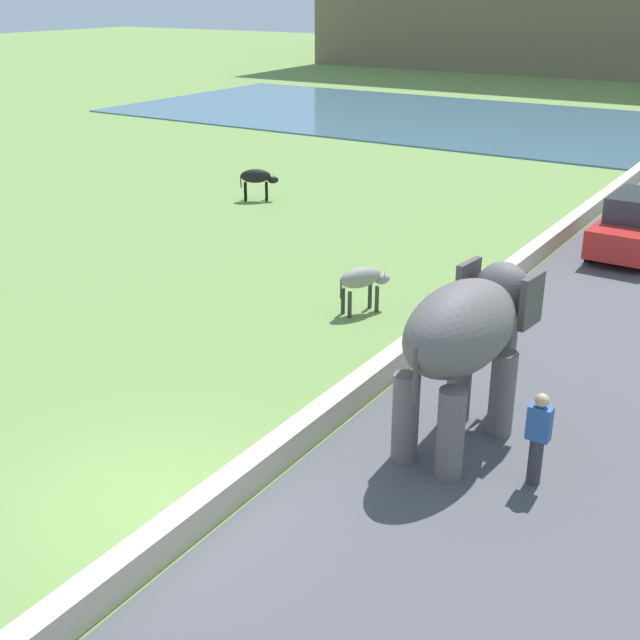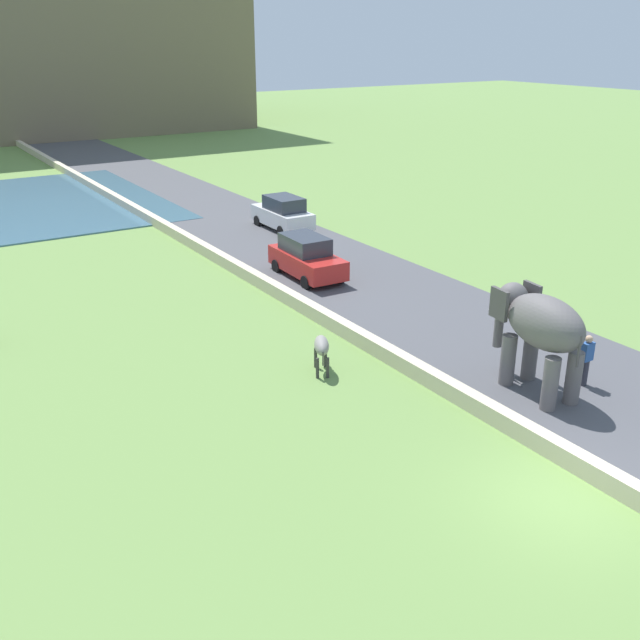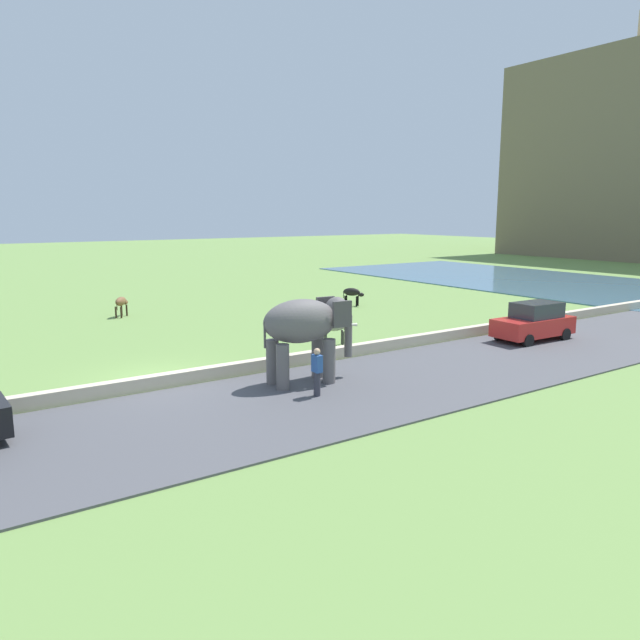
{
  "view_description": "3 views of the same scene",
  "coord_description": "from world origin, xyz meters",
  "px_view_note": "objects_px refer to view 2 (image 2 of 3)",
  "views": [
    {
      "loc": [
        8.03,
        -7.6,
        7.36
      ],
      "look_at": [
        -0.03,
        5.09,
        1.19
      ],
      "focal_mm": 46.08,
      "sensor_mm": 36.0,
      "label": 1
    },
    {
      "loc": [
        -11.95,
        -8.66,
        9.75
      ],
      "look_at": [
        -0.28,
        9.74,
        1.14
      ],
      "focal_mm": 40.99,
      "sensor_mm": 36.0,
      "label": 2
    },
    {
      "loc": [
        20.26,
        -6.77,
        5.85
      ],
      "look_at": [
        2.0,
        5.63,
        1.88
      ],
      "focal_mm": 33.48,
      "sensor_mm": 36.0,
      "label": 3
    }
  ],
  "objects_px": {
    "elephant": "(539,327)",
    "car_white": "(283,213)",
    "person_beside_elephant": "(586,360)",
    "car_red": "(307,257)",
    "cow_grey": "(321,347)"
  },
  "relations": [
    {
      "from": "elephant",
      "to": "car_white",
      "type": "xyz_separation_m",
      "value": [
        3.13,
        20.08,
        -1.14
      ]
    },
    {
      "from": "person_beside_elephant",
      "to": "car_red",
      "type": "relative_size",
      "value": 0.4
    },
    {
      "from": "elephant",
      "to": "cow_grey",
      "type": "relative_size",
      "value": 2.56
    },
    {
      "from": "cow_grey",
      "to": "car_white",
      "type": "bearing_deg",
      "value": 64.18
    },
    {
      "from": "car_white",
      "to": "car_red",
      "type": "distance_m",
      "value": 8.18
    },
    {
      "from": "car_red",
      "to": "cow_grey",
      "type": "relative_size",
      "value": 2.94
    },
    {
      "from": "car_white",
      "to": "cow_grey",
      "type": "xyz_separation_m",
      "value": [
        -7.58,
        -15.67,
        -0.06
      ]
    },
    {
      "from": "elephant",
      "to": "car_red",
      "type": "height_order",
      "value": "elephant"
    },
    {
      "from": "cow_grey",
      "to": "car_red",
      "type": "bearing_deg",
      "value": 61.37
    },
    {
      "from": "person_beside_elephant",
      "to": "car_red",
      "type": "xyz_separation_m",
      "value": [
        -1.53,
        13.12,
        0.03
      ]
    },
    {
      "from": "car_white",
      "to": "cow_grey",
      "type": "relative_size",
      "value": 2.91
    },
    {
      "from": "car_red",
      "to": "car_white",
      "type": "bearing_deg",
      "value": 67.36
    },
    {
      "from": "person_beside_elephant",
      "to": "car_white",
      "type": "distance_m",
      "value": 20.73
    },
    {
      "from": "car_white",
      "to": "elephant",
      "type": "bearing_deg",
      "value": -98.85
    },
    {
      "from": "person_beside_elephant",
      "to": "car_white",
      "type": "relative_size",
      "value": 0.41
    }
  ]
}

